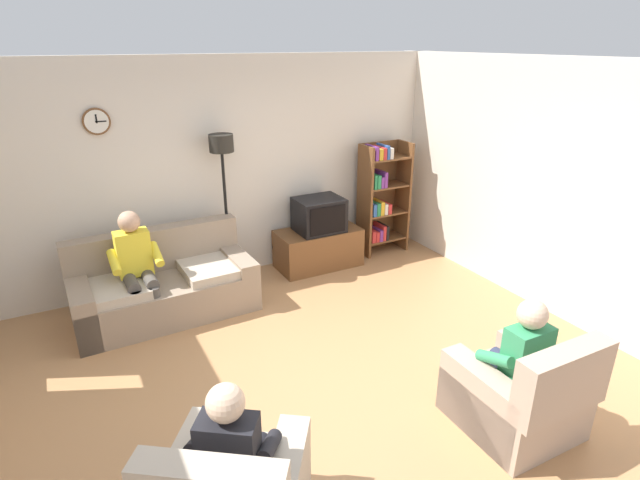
# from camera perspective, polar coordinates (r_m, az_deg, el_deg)

# --- Properties ---
(ground_plane) EXTENTS (12.00, 12.00, 0.00)m
(ground_plane) POSITION_cam_1_polar(r_m,az_deg,el_deg) (4.67, 0.86, -15.83)
(ground_plane) COLOR #B27F51
(back_wall_assembly) EXTENTS (6.20, 0.17, 2.70)m
(back_wall_assembly) POSITION_cam_1_polar(r_m,az_deg,el_deg) (6.34, -10.81, 7.74)
(back_wall_assembly) COLOR silver
(back_wall_assembly) RESTS_ON ground_plane
(right_wall) EXTENTS (0.12, 5.80, 2.70)m
(right_wall) POSITION_cam_1_polar(r_m,az_deg,el_deg) (5.86, 26.39, 4.67)
(right_wall) COLOR silver
(right_wall) RESTS_ON ground_plane
(couch) EXTENTS (1.93, 0.95, 0.90)m
(couch) POSITION_cam_1_polar(r_m,az_deg,el_deg) (5.81, -17.21, -5.15)
(couch) COLOR gray
(couch) RESTS_ON ground_plane
(tv_stand) EXTENTS (1.10, 0.56, 0.51)m
(tv_stand) POSITION_cam_1_polar(r_m,az_deg,el_deg) (6.71, -0.20, -0.92)
(tv_stand) COLOR brown
(tv_stand) RESTS_ON ground_plane
(tv) EXTENTS (0.60, 0.49, 0.44)m
(tv) POSITION_cam_1_polar(r_m,az_deg,el_deg) (6.52, -0.11, 2.88)
(tv) COLOR black
(tv) RESTS_ON tv_stand
(bookshelf) EXTENTS (0.68, 0.36, 1.55)m
(bookshelf) POSITION_cam_1_polar(r_m,az_deg,el_deg) (7.09, 6.85, 4.82)
(bookshelf) COLOR brown
(bookshelf) RESTS_ON ground_plane
(floor_lamp) EXTENTS (0.28, 0.28, 1.85)m
(floor_lamp) POSITION_cam_1_polar(r_m,az_deg,el_deg) (6.00, -10.93, 7.92)
(floor_lamp) COLOR black
(floor_lamp) RESTS_ON ground_plane
(armchair_near_bookshelf) EXTENTS (0.81, 0.89, 0.90)m
(armchair_near_bookshelf) POSITION_cam_1_polar(r_m,az_deg,el_deg) (4.34, 21.55, -16.11)
(armchair_near_bookshelf) COLOR tan
(armchair_near_bookshelf) RESTS_ON ground_plane
(person_on_couch) EXTENTS (0.52, 0.55, 1.24)m
(person_on_couch) POSITION_cam_1_polar(r_m,az_deg,el_deg) (5.52, -20.06, -2.54)
(person_on_couch) COLOR yellow
(person_on_couch) RESTS_ON ground_plane
(person_in_left_armchair) EXTENTS (0.61, 0.64, 1.12)m
(person_in_left_armchair) POSITION_cam_1_polar(r_m,az_deg,el_deg) (3.25, -9.67, -22.29)
(person_in_left_armchair) COLOR black
(person_in_left_armchair) RESTS_ON ground_plane
(person_in_right_armchair) EXTENTS (0.51, 0.54, 1.12)m
(person_in_right_armchair) POSITION_cam_1_polar(r_m,az_deg,el_deg) (4.21, 21.24, -12.10)
(person_in_right_armchair) COLOR #338C59
(person_in_right_armchair) RESTS_ON ground_plane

